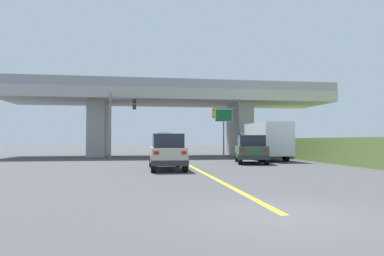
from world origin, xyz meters
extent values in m
plane|color=#424244|center=(0.00, 29.29, 0.00)|extent=(160.00, 160.00, 0.00)
cube|color=#A8A59E|center=(0.00, 29.29, 6.22)|extent=(33.92, 8.15, 1.10)
cube|color=#9A9891|center=(-7.60, 29.29, 2.83)|extent=(1.73, 4.89, 5.67)
cube|color=#9A9891|center=(7.60, 29.29, 2.83)|extent=(1.73, 4.89, 5.67)
cube|color=gray|center=(0.00, 25.37, 7.21)|extent=(33.92, 0.20, 0.90)
cube|color=gray|center=(0.00, 33.22, 7.21)|extent=(33.92, 0.20, 0.90)
cube|color=yellow|center=(0.00, 13.18, 0.00)|extent=(0.20, 26.36, 0.01)
cube|color=#B7B29E|center=(-1.70, 12.32, 0.81)|extent=(1.85, 4.69, 0.90)
cube|color=#1E232D|center=(-1.70, 11.97, 1.64)|extent=(1.63, 2.58, 0.76)
cube|color=#2D2D30|center=(-1.70, 10.02, 0.50)|extent=(1.89, 0.20, 0.28)
cube|color=red|center=(-2.40, 9.95, 1.03)|extent=(0.24, 0.06, 0.16)
cube|color=red|center=(-1.01, 9.95, 1.03)|extent=(0.24, 0.06, 0.16)
cylinder|color=black|center=(-2.53, 14.12, 0.36)|extent=(0.26, 0.72, 0.72)
cylinder|color=black|center=(-0.88, 14.12, 0.36)|extent=(0.26, 0.72, 0.72)
cylinder|color=black|center=(-2.53, 10.52, 0.36)|extent=(0.26, 0.72, 0.72)
cylinder|color=black|center=(-0.88, 10.52, 0.36)|extent=(0.26, 0.72, 0.72)
cube|color=#2D4C33|center=(4.75, 16.77, 0.81)|extent=(2.89, 4.77, 0.90)
cube|color=#1E232D|center=(4.68, 16.44, 1.64)|extent=(2.23, 2.76, 0.76)
cube|color=#2D2D30|center=(4.29, 14.65, 0.50)|extent=(2.03, 0.63, 0.28)
cube|color=red|center=(3.54, 14.74, 1.03)|extent=(0.25, 0.11, 0.16)
cube|color=red|center=(5.00, 14.42, 1.03)|extent=(0.25, 0.11, 0.16)
cylinder|color=black|center=(4.23, 18.60, 0.36)|extent=(0.41, 0.76, 0.72)
cylinder|color=black|center=(5.98, 18.22, 0.36)|extent=(0.41, 0.76, 0.72)
cylinder|color=black|center=(3.52, 15.32, 0.36)|extent=(0.41, 0.76, 0.72)
cylinder|color=black|center=(5.27, 14.94, 0.36)|extent=(0.41, 0.76, 0.72)
cube|color=silver|center=(7.22, 23.56, 1.40)|extent=(2.20, 2.00, 1.90)
cube|color=silver|center=(7.22, 19.85, 1.77)|extent=(2.31, 5.42, 2.65)
cube|color=#195999|center=(7.22, 19.85, 1.11)|extent=(2.33, 5.31, 0.24)
cylinder|color=black|center=(6.22, 23.56, 0.45)|extent=(0.30, 0.90, 0.90)
cylinder|color=black|center=(8.22, 23.56, 0.45)|extent=(0.30, 0.90, 0.90)
cylinder|color=black|center=(6.22, 18.50, 0.45)|extent=(0.30, 0.90, 0.90)
cylinder|color=black|center=(8.22, 18.50, 0.45)|extent=(0.30, 0.90, 0.90)
cylinder|color=#56595E|center=(6.00, 24.00, 2.79)|extent=(0.18, 0.18, 5.59)
cylinder|color=#56595E|center=(4.79, 24.00, 4.70)|extent=(2.42, 0.12, 0.12)
cube|color=gold|center=(3.58, 24.00, 4.22)|extent=(0.32, 0.26, 0.96)
sphere|color=red|center=(3.58, 23.85, 4.52)|extent=(0.16, 0.16, 0.16)
sphere|color=gold|center=(3.58, 23.85, 4.22)|extent=(0.16, 0.16, 0.16)
sphere|color=green|center=(3.58, 23.85, 3.92)|extent=(0.16, 0.16, 0.16)
cylinder|color=slate|center=(-6.00, 24.78, 3.03)|extent=(0.18, 0.18, 6.06)
cylinder|color=slate|center=(-4.91, 24.78, 5.50)|extent=(2.18, 0.12, 0.12)
cube|color=black|center=(-3.82, 24.78, 5.02)|extent=(0.32, 0.26, 0.96)
sphere|color=red|center=(-3.82, 24.63, 5.32)|extent=(0.16, 0.16, 0.16)
sphere|color=gold|center=(-3.82, 24.63, 5.02)|extent=(0.16, 0.16, 0.16)
sphere|color=green|center=(-3.82, 24.63, 4.72)|extent=(0.16, 0.16, 0.16)
cylinder|color=slate|center=(5.07, 26.30, 2.49)|extent=(0.14, 0.14, 4.98)
cube|color=#146638|center=(5.07, 26.24, 4.20)|extent=(1.68, 0.08, 1.18)
cube|color=white|center=(5.07, 26.24, 4.20)|extent=(1.76, 0.04, 1.26)
cube|color=navy|center=(0.63, 56.10, 1.40)|extent=(2.20, 2.00, 1.90)
cube|color=silver|center=(0.63, 52.79, 1.77)|extent=(2.31, 4.62, 2.63)
cube|color=#195999|center=(0.63, 52.79, 1.11)|extent=(2.33, 4.53, 0.24)
cylinder|color=black|center=(-0.37, 56.10, 0.45)|extent=(0.30, 0.90, 0.90)
cylinder|color=black|center=(1.63, 56.10, 0.45)|extent=(0.30, 0.90, 0.90)
cylinder|color=black|center=(-0.37, 51.64, 0.45)|extent=(0.30, 0.90, 0.90)
cylinder|color=black|center=(1.63, 51.64, 0.45)|extent=(0.30, 0.90, 0.90)
camera|label=1|loc=(-3.14, -7.18, 1.66)|focal=31.83mm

